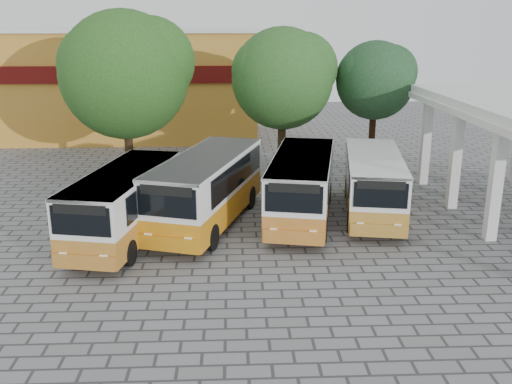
{
  "coord_description": "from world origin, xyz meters",
  "views": [
    {
      "loc": [
        -2.85,
        -20.06,
        8.73
      ],
      "look_at": [
        -1.83,
        4.16,
        1.5
      ],
      "focal_mm": 40.0,
      "sensor_mm": 36.0,
      "label": 1
    }
  ],
  "objects_px": {
    "bus_far_right": "(373,181)",
    "bus_far_left": "(125,201)",
    "bus_centre_left": "(207,186)",
    "bus_centre_right": "(302,183)"
  },
  "relations": [
    {
      "from": "bus_far_left",
      "to": "bus_centre_left",
      "type": "bearing_deg",
      "value": 37.88
    },
    {
      "from": "bus_far_right",
      "to": "bus_far_left",
      "type": "bearing_deg",
      "value": -156.42
    },
    {
      "from": "bus_far_left",
      "to": "bus_centre_right",
      "type": "xyz_separation_m",
      "value": [
        7.58,
        2.15,
        0.05
      ]
    },
    {
      "from": "bus_centre_left",
      "to": "bus_far_right",
      "type": "relative_size",
      "value": 1.12
    },
    {
      "from": "bus_centre_right",
      "to": "bus_far_right",
      "type": "distance_m",
      "value": 3.44
    },
    {
      "from": "bus_centre_right",
      "to": "bus_centre_left",
      "type": "bearing_deg",
      "value": -161.96
    },
    {
      "from": "bus_far_left",
      "to": "bus_centre_right",
      "type": "distance_m",
      "value": 7.88
    },
    {
      "from": "bus_centre_left",
      "to": "bus_centre_right",
      "type": "bearing_deg",
      "value": 24.24
    },
    {
      "from": "bus_centre_left",
      "to": "bus_centre_right",
      "type": "height_order",
      "value": "bus_centre_left"
    },
    {
      "from": "bus_far_left",
      "to": "bus_centre_right",
      "type": "relative_size",
      "value": 0.97
    }
  ]
}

